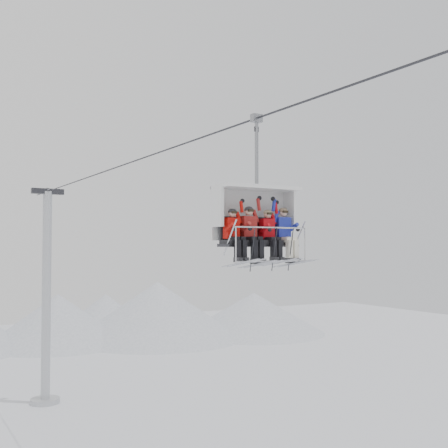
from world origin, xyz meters
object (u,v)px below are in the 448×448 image
skier_center_left (251,232)px  skier_center_right (269,234)px  skier_far_left (234,233)px  skier_far_right (285,233)px  lift_tower_right (46,310)px  chairlift_carrier (254,215)px

skier_center_left → skier_center_right: 0.60m
skier_far_left → skier_center_right: bearing=0.0°
skier_far_left → skier_far_right: skier_far_right is taller
lift_tower_right → skier_far_right: bearing=-88.1°
skier_far_left → lift_tower_right: bearing=88.0°
chairlift_carrier → skier_center_right: 0.65m
skier_far_right → skier_far_left: bearing=-179.6°
skier_center_left → skier_far_right: bearing=0.0°
skier_far_right → skier_center_left: bearing=180.0°
lift_tower_right → skier_far_right: size_ratio=7.99×
chairlift_carrier → skier_far_right: 0.98m
skier_far_left → skier_center_left: bearing=1.1°
skier_center_left → skier_far_right: (1.12, 0.00, 0.00)m
skier_center_left → chairlift_carrier: bearing=43.7°
skier_far_left → skier_center_left: skier_center_left is taller
chairlift_carrier → skier_center_left: 0.64m
lift_tower_right → skier_center_right: (0.28, -23.92, 4.40)m
chairlift_carrier → skier_center_left: bearing=-136.3°
lift_tower_right → skier_center_right: size_ratio=7.99×
lift_tower_right → skier_center_right: bearing=-89.3°
skier_far_left → skier_center_right: 1.11m
lift_tower_right → skier_center_left: bearing=-90.8°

